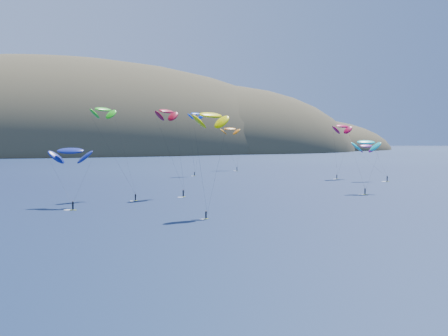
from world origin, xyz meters
TOP-DOWN VIEW (x-y plane):
  - island at (39.40, 562.36)m, footprint 730.00×300.00m
  - kitesurfer_2 at (-13.08, 64.89)m, footprint 10.15×11.00m
  - kitesurfer_3 at (-26.74, 108.93)m, footprint 11.03×15.58m
  - kitesurfer_4 at (29.76, 189.32)m, footprint 8.68×8.76m
  - kitesurfer_5 at (48.12, 94.37)m, footprint 9.78×9.25m
  - kitesurfer_6 at (76.38, 133.50)m, footprint 9.63×9.32m
  - kitesurfer_8 at (76.68, 149.81)m, footprint 11.32×8.34m
  - kitesurfer_9 at (-9.57, 106.85)m, footprint 9.47×9.63m
  - kitesurfer_10 at (-38.14, 92.59)m, footprint 11.03×13.85m
  - kitesurfer_11 at (59.30, 220.72)m, footprint 9.82×14.78m

SIDE VIEW (x-z plane):
  - island at x=39.40m, z-range -115.74..94.26m
  - kitesurfer_6 at x=76.38m, z-range 5.31..20.49m
  - kitesurfer_10 at x=-38.14m, z-range 5.20..21.21m
  - kitesurfer_5 at x=48.12m, z-range 6.20..23.47m
  - kitesurfer_11 at x=59.30m, z-range 8.64..31.32m
  - kitesurfer_8 at x=76.68m, z-range 8.84..32.13m
  - kitesurfer_2 at x=-13.08m, z-range 9.29..33.09m
  - kitesurfer_9 at x=-9.57m, z-range 10.51..36.52m
  - kitesurfer_3 at x=-26.74m, z-range 10.74..36.96m
  - kitesurfer_4 at x=29.76m, z-range 11.83..40.05m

